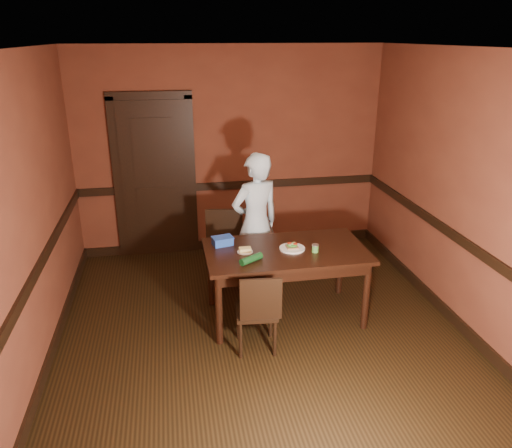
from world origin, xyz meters
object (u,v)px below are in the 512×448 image
object	(u,v)px
sauce_jar	(315,248)
chair_near	(256,310)
food_tub	(223,241)
chair_far	(229,252)
person	(256,223)
cheese_saucer	(245,251)
dining_table	(285,283)
sandwich_plate	(292,247)

from	to	relation	value
sauce_jar	chair_near	bearing A→B (deg)	-149.58
sauce_jar	food_tub	xyz separation A→B (m)	(-0.89, 0.34, 0.00)
chair_far	person	size ratio (longest dim) A/B	0.57
chair_far	chair_near	world-z (taller)	chair_far
chair_near	cheese_saucer	bearing A→B (deg)	-83.05
person	food_tub	distance (m)	0.61
dining_table	food_tub	world-z (taller)	food_tub
person	sandwich_plate	bearing A→B (deg)	91.07
chair_far	sandwich_plate	size ratio (longest dim) A/B	3.57
person	sauce_jar	size ratio (longest dim) A/B	19.84
dining_table	sandwich_plate	distance (m)	0.41
dining_table	chair_near	size ratio (longest dim) A/B	2.03
person	sandwich_plate	world-z (taller)	person
chair_near	cheese_saucer	xyz separation A→B (m)	(-0.02, 0.51, 0.38)
person	food_tub	size ratio (longest dim) A/B	6.87
chair_far	food_tub	distance (m)	0.61
person	sauce_jar	distance (m)	0.90
chair_far	person	bearing A→B (deg)	-1.02
chair_far	sandwich_plate	distance (m)	0.96
cheese_saucer	food_tub	size ratio (longest dim) A/B	0.66
chair_near	cheese_saucer	size ratio (longest dim) A/B	5.15
dining_table	sauce_jar	size ratio (longest dim) A/B	19.95
dining_table	person	xyz separation A→B (m)	(-0.19, 0.66, 0.43)
food_tub	sauce_jar	bearing A→B (deg)	-33.84
person	chair_far	bearing A→B (deg)	-28.58
cheese_saucer	chair_far	bearing A→B (deg)	96.36
dining_table	cheese_saucer	size ratio (longest dim) A/B	10.42
food_tub	sandwich_plate	bearing A→B (deg)	-31.70
dining_table	person	bearing A→B (deg)	105.96
chair_near	sauce_jar	world-z (taller)	sauce_jar
chair_far	sandwich_plate	world-z (taller)	chair_far
chair_far	food_tub	xyz separation A→B (m)	(-0.12, -0.48, 0.35)
dining_table	sauce_jar	bearing A→B (deg)	-23.54
dining_table	chair_far	bearing A→B (deg)	124.81
sandwich_plate	sauce_jar	size ratio (longest dim) A/B	3.15
chair_far	sauce_jar	distance (m)	1.18
chair_far	sandwich_plate	xyz separation A→B (m)	(0.56, -0.71, 0.32)
cheese_saucer	sauce_jar	bearing A→B (deg)	-9.33
dining_table	person	world-z (taller)	person
dining_table	food_tub	xyz separation A→B (m)	(-0.62, 0.22, 0.43)
person	sauce_jar	bearing A→B (deg)	101.00
person	chair_near	bearing A→B (deg)	60.11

